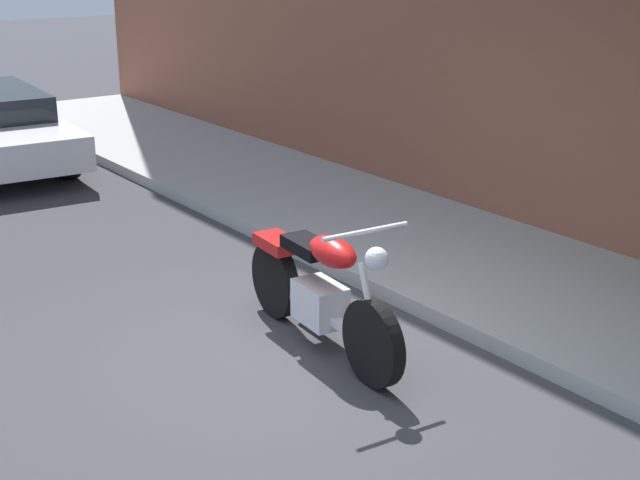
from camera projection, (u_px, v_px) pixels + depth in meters
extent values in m
plane|color=#38383D|center=(293.00, 361.00, 6.90)|extent=(60.00, 60.00, 0.00)
cube|color=#A5A5A5|center=(520.00, 281.00, 8.30)|extent=(22.59, 2.41, 0.14)
cylinder|color=black|center=(373.00, 343.00, 6.45)|extent=(0.66, 0.17, 0.65)
cylinder|color=black|center=(275.00, 280.00, 7.63)|extent=(0.66, 0.17, 0.65)
cube|color=silver|center=(320.00, 303.00, 7.03)|extent=(0.46, 0.32, 0.32)
cube|color=silver|center=(320.00, 311.00, 7.05)|extent=(1.32, 0.20, 0.06)
ellipsoid|color=red|center=(333.00, 252.00, 6.73)|extent=(0.54, 0.30, 0.22)
cube|color=black|center=(308.00, 246.00, 7.04)|extent=(0.50, 0.28, 0.10)
cube|color=red|center=(277.00, 243.00, 7.48)|extent=(0.46, 0.28, 0.10)
cylinder|color=silver|center=(369.00, 304.00, 6.41)|extent=(0.27, 0.07, 0.58)
cylinder|color=silver|center=(365.00, 231.00, 6.29)|extent=(0.10, 0.70, 0.04)
sphere|color=silver|center=(376.00, 259.00, 6.23)|extent=(0.17, 0.17, 0.17)
cylinder|color=silver|center=(321.00, 300.00, 7.34)|extent=(0.80, 0.16, 0.09)
cylinder|color=black|center=(66.00, 155.00, 11.98)|extent=(0.65, 0.27, 0.64)
cylinder|color=black|center=(13.00, 120.00, 14.21)|extent=(0.65, 0.27, 0.64)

